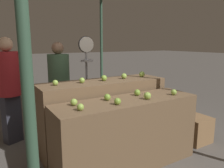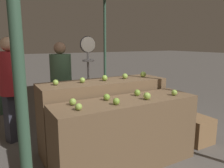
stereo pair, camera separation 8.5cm
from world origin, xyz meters
The scene contains 19 objects.
ground_plane centered at (0.00, 0.00, 0.00)m, with size 60.00×60.00×0.00m, color #59544F.
display_counter_front centered at (0.00, 0.00, 0.44)m, with size 1.86×0.55×0.87m, color brown.
display_counter_back centered at (0.00, 0.60, 0.51)m, with size 1.86×0.55×1.02m, color brown.
apple_front_0 centered at (-0.66, -0.10, 0.91)m, with size 0.07×0.07×0.07m, color #8EB247.
apple_front_1 centered at (-0.22, -0.12, 0.91)m, with size 0.08×0.08×0.08m, color #7AA338.
apple_front_2 centered at (0.22, -0.11, 0.92)m, with size 0.09×0.09×0.09m, color #8EB247.
apple_front_3 centered at (0.66, -0.12, 0.91)m, with size 0.08×0.08×0.08m, color #8EB247.
apple_front_4 centered at (-0.65, 0.10, 0.91)m, with size 0.08×0.08×0.08m, color #8EB247.
apple_front_5 centered at (-0.23, 0.10, 0.91)m, with size 0.08×0.08×0.08m, color #7AA338.
apple_front_6 centered at (0.23, 0.11, 0.91)m, with size 0.08×0.08×0.08m, color #7AA338.
apple_back_0 centered at (-0.70, 0.61, 1.05)m, with size 0.07×0.07×0.07m, color #8EB247.
apple_back_1 centered at (-0.34, 0.60, 1.05)m, with size 0.07×0.07×0.07m, color #8EB247.
apple_back_2 centered at (0.00, 0.59, 1.06)m, with size 0.08×0.08×0.08m, color #84AD3D.
apple_back_3 centered at (0.35, 0.60, 1.06)m, with size 0.08×0.08×0.08m, color #8EB247.
apple_back_4 centered at (0.69, 0.59, 1.06)m, with size 0.09×0.09×0.09m, color #8EB247.
produce_scale centered at (0.03, 1.25, 1.20)m, with size 0.27×0.20×1.66m.
person_vendor_at_scale centered at (-0.34, 1.60, 0.90)m, with size 0.48×0.48×1.57m.
person_customer_left centered at (-1.15, 1.50, 0.95)m, with size 0.45×0.45×1.64m.
wooden_crate_side centered at (1.33, 0.01, 0.20)m, with size 0.41×0.41×0.41m, color olive.
Camera 2 is at (-1.42, -2.14, 1.56)m, focal length 35.00 mm.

